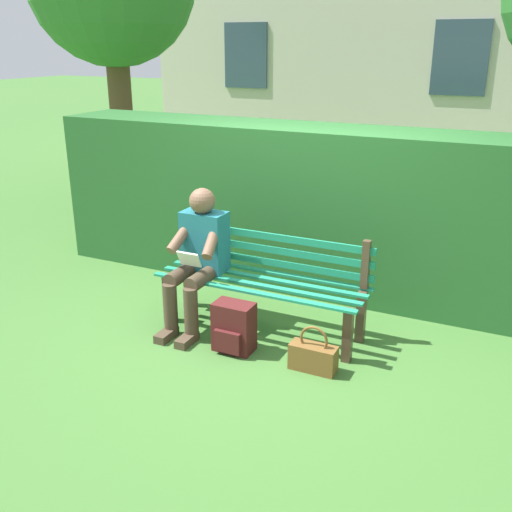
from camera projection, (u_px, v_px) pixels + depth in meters
ground at (261, 330)px, 5.07m from camera, size 60.00×60.00×0.00m
park_bench at (265, 279)px, 4.98m from camera, size 1.79×0.52×0.86m
person_seated at (198, 255)px, 4.99m from camera, size 0.44×0.73×1.19m
hedge_backdrop at (359, 210)px, 5.59m from camera, size 6.32×0.86×1.70m
backpack at (234, 327)px, 4.68m from camera, size 0.32×0.27×0.41m
handbag at (313, 356)px, 4.42m from camera, size 0.36×0.14×0.36m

